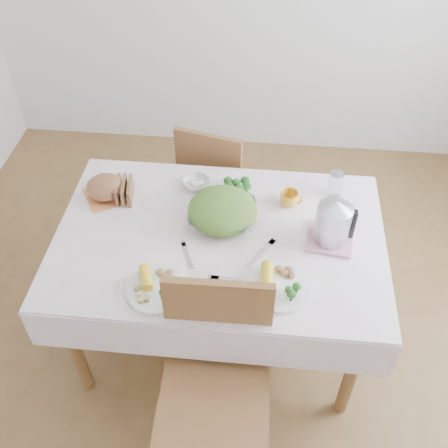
# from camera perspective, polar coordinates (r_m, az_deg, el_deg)

# --- Properties ---
(floor) EXTENTS (3.60, 3.60, 0.00)m
(floor) POSITION_cam_1_polar(r_m,az_deg,el_deg) (2.98, -0.43, -11.53)
(floor) COLOR brown
(floor) RESTS_ON ground
(dining_table) EXTENTS (1.40, 0.90, 0.75)m
(dining_table) POSITION_cam_1_polar(r_m,az_deg,el_deg) (2.68, -0.47, -7.06)
(dining_table) COLOR brown
(dining_table) RESTS_ON floor
(tablecloth) EXTENTS (1.50, 1.00, 0.01)m
(tablecloth) POSITION_cam_1_polar(r_m,az_deg,el_deg) (2.39, -0.53, -1.39)
(tablecloth) COLOR white
(tablecloth) RESTS_ON dining_table
(chair_near) EXTENTS (0.45, 0.45, 0.99)m
(chair_near) POSITION_cam_1_polar(r_m,az_deg,el_deg) (2.25, -1.06, -18.88)
(chair_near) COLOR brown
(chair_near) RESTS_ON floor
(chair_far) EXTENTS (0.48, 0.48, 0.88)m
(chair_far) POSITION_cam_1_polar(r_m,az_deg,el_deg) (3.17, -0.46, 5.25)
(chair_far) COLOR brown
(chair_far) RESTS_ON floor
(salad_bowl) EXTENTS (0.34, 0.34, 0.07)m
(salad_bowl) POSITION_cam_1_polar(r_m,az_deg,el_deg) (2.43, -0.15, 1.04)
(salad_bowl) COLOR white
(salad_bowl) RESTS_ON tablecloth
(dinner_plate_left) EXTENTS (0.26, 0.26, 0.02)m
(dinner_plate_left) POSITION_cam_1_polar(r_m,az_deg,el_deg) (2.19, -7.30, -7.03)
(dinner_plate_left) COLOR white
(dinner_plate_left) RESTS_ON tablecloth
(dinner_plate_right) EXTENTS (0.34, 0.34, 0.02)m
(dinner_plate_right) POSITION_cam_1_polar(r_m,az_deg,el_deg) (2.19, 5.94, -6.83)
(dinner_plate_right) COLOR white
(dinner_plate_right) RESTS_ON tablecloth
(broccoli_plate) EXTENTS (0.30, 0.30, 0.02)m
(broccoli_plate) POSITION_cam_1_polar(r_m,az_deg,el_deg) (2.60, 1.32, 3.58)
(broccoli_plate) COLOR beige
(broccoli_plate) RESTS_ON tablecloth
(napkin) EXTENTS (0.27, 0.27, 0.00)m
(napkin) POSITION_cam_1_polar(r_m,az_deg,el_deg) (2.65, -12.59, 3.02)
(napkin) COLOR #E58444
(napkin) RESTS_ON tablecloth
(bread_loaf) EXTENTS (0.24, 0.23, 0.11)m
(bread_loaf) POSITION_cam_1_polar(r_m,az_deg,el_deg) (2.61, -12.78, 3.94)
(bread_loaf) COLOR brown
(bread_loaf) RESTS_ON napkin
(fruit_bowl) EXTENTS (0.18, 0.18, 0.04)m
(fruit_bowl) POSITION_cam_1_polar(r_m,az_deg,el_deg) (2.63, -3.06, 4.41)
(fruit_bowl) COLOR white
(fruit_bowl) RESTS_ON tablecloth
(yellow_mug) EXTENTS (0.10, 0.10, 0.07)m
(yellow_mug) POSITION_cam_1_polar(r_m,az_deg,el_deg) (2.53, 7.12, 2.75)
(yellow_mug) COLOR yellow
(yellow_mug) RESTS_ON tablecloth
(glass_tumbler) EXTENTS (0.07, 0.07, 0.13)m
(glass_tumbler) POSITION_cam_1_polar(r_m,az_deg,el_deg) (2.61, 12.01, 4.23)
(glass_tumbler) COLOR white
(glass_tumbler) RESTS_ON tablecloth
(pink_tray) EXTENTS (0.23, 0.23, 0.02)m
(pink_tray) POSITION_cam_1_polar(r_m,az_deg,el_deg) (2.41, 11.41, -1.56)
(pink_tray) COLOR #CA7B91
(pink_tray) RESTS_ON tablecloth
(electric_kettle) EXTENTS (0.19, 0.19, 0.22)m
(electric_kettle) POSITION_cam_1_polar(r_m,az_deg,el_deg) (2.33, 11.80, 0.36)
(electric_kettle) COLOR #B2B5BA
(electric_kettle) RESTS_ON pink_tray
(fork_left) EXTENTS (0.08, 0.16, 0.00)m
(fork_left) POSITION_cam_1_polar(r_m,az_deg,el_deg) (2.31, -3.99, -3.41)
(fork_left) COLOR silver
(fork_left) RESTS_ON tablecloth
(fork_right) EXTENTS (0.13, 0.19, 0.00)m
(fork_right) POSITION_cam_1_polar(r_m,az_deg,el_deg) (2.32, 4.00, -3.24)
(fork_right) COLOR silver
(fork_right) RESTS_ON tablecloth
(knife) EXTENTS (0.22, 0.03, 0.00)m
(knife) POSITION_cam_1_polar(r_m,az_deg,el_deg) (2.21, 1.33, -6.15)
(knife) COLOR silver
(knife) RESTS_ON tablecloth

